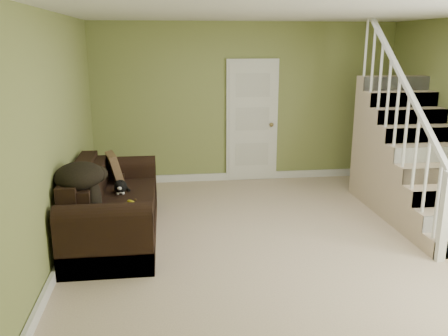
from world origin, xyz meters
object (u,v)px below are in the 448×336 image
object	(u,v)px
sofa	(111,210)
banana	(132,203)
cat	(120,187)
side_table	(110,188)

from	to	relation	value
sofa	banana	xyz separation A→B (m)	(0.27, -0.25, 0.17)
cat	banana	size ratio (longest dim) A/B	2.33
side_table	banana	xyz separation A→B (m)	(0.39, -1.29, 0.22)
side_table	sofa	bearing A→B (deg)	-83.12
sofa	cat	world-z (taller)	sofa
banana	sofa	bearing A→B (deg)	104.79
side_table	banana	bearing A→B (deg)	-72.96
sofa	side_table	world-z (taller)	sofa
sofa	cat	xyz separation A→B (m)	(0.11, 0.22, 0.22)
side_table	banana	size ratio (longest dim) A/B	4.24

